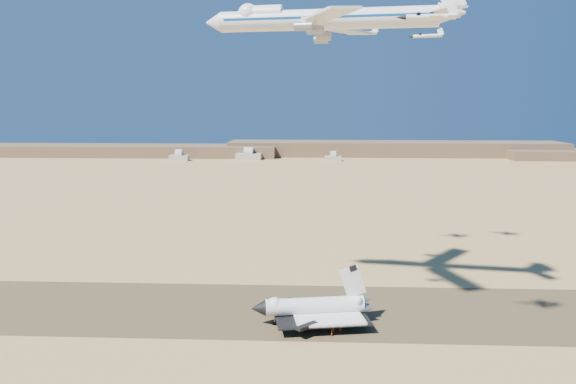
{
  "coord_description": "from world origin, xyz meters",
  "views": [
    {
      "loc": [
        18.37,
        -178.61,
        68.97
      ],
      "look_at": [
        9.52,
        8.0,
        38.65
      ],
      "focal_mm": 35.0,
      "sensor_mm": 36.0,
      "label": 1
    }
  ],
  "objects_px": {
    "carrier_747": "(319,19)",
    "chase_jet_e": "(427,36)",
    "chase_jet_d": "(361,33)",
    "shuttle": "(313,308)",
    "crew_c": "(333,330)",
    "crew_b": "(340,330)",
    "chase_jet_a": "(429,17)",
    "crew_a": "(332,333)"
  },
  "relations": [
    {
      "from": "crew_a",
      "to": "chase_jet_a",
      "type": "xyz_separation_m",
      "value": [
        22.04,
        -15.55,
        88.18
      ]
    },
    {
      "from": "crew_a",
      "to": "crew_b",
      "type": "xyz_separation_m",
      "value": [
        2.61,
        2.75,
        -0.02
      ]
    },
    {
      "from": "shuttle",
      "to": "chase_jet_a",
      "type": "height_order",
      "value": "chase_jet_a"
    },
    {
      "from": "carrier_747",
      "to": "crew_c",
      "type": "distance_m",
      "value": 96.72
    },
    {
      "from": "chase_jet_e",
      "to": "crew_b",
      "type": "bearing_deg",
      "value": -96.41
    },
    {
      "from": "shuttle",
      "to": "carrier_747",
      "type": "bearing_deg",
      "value": 77.13
    },
    {
      "from": "shuttle",
      "to": "crew_c",
      "type": "distance_m",
      "value": 10.3
    },
    {
      "from": "chase_jet_a",
      "to": "chase_jet_d",
      "type": "bearing_deg",
      "value": 101.08
    },
    {
      "from": "crew_c",
      "to": "carrier_747",
      "type": "bearing_deg",
      "value": -60.74
    },
    {
      "from": "shuttle",
      "to": "carrier_747",
      "type": "relative_size",
      "value": 0.46
    },
    {
      "from": "chase_jet_a",
      "to": "chase_jet_e",
      "type": "relative_size",
      "value": 1.01
    },
    {
      "from": "chase_jet_a",
      "to": "carrier_747",
      "type": "bearing_deg",
      "value": 128.28
    },
    {
      "from": "chase_jet_d",
      "to": "chase_jet_e",
      "type": "distance_m",
      "value": 28.81
    },
    {
      "from": "carrier_747",
      "to": "crew_a",
      "type": "bearing_deg",
      "value": -71.31
    },
    {
      "from": "crew_c",
      "to": "chase_jet_a",
      "type": "height_order",
      "value": "chase_jet_a"
    },
    {
      "from": "shuttle",
      "to": "chase_jet_a",
      "type": "bearing_deg",
      "value": -52.33
    },
    {
      "from": "carrier_747",
      "to": "crew_b",
      "type": "height_order",
      "value": "carrier_747"
    },
    {
      "from": "crew_a",
      "to": "chase_jet_d",
      "type": "relative_size",
      "value": 0.12
    },
    {
      "from": "crew_b",
      "to": "chase_jet_e",
      "type": "bearing_deg",
      "value": -60.19
    },
    {
      "from": "carrier_747",
      "to": "chase_jet_d",
      "type": "relative_size",
      "value": 5.4
    },
    {
      "from": "carrier_747",
      "to": "chase_jet_e",
      "type": "xyz_separation_m",
      "value": [
        45.67,
        60.49,
        1.48
      ]
    },
    {
      "from": "crew_a",
      "to": "chase_jet_d",
      "type": "distance_m",
      "value": 125.12
    },
    {
      "from": "shuttle",
      "to": "chase_jet_e",
      "type": "height_order",
      "value": "chase_jet_e"
    },
    {
      "from": "carrier_747",
      "to": "crew_c",
      "type": "bearing_deg",
      "value": -69.08
    },
    {
      "from": "shuttle",
      "to": "carrier_747",
      "type": "height_order",
      "value": "carrier_747"
    },
    {
      "from": "carrier_747",
      "to": "chase_jet_e",
      "type": "relative_size",
      "value": 5.58
    },
    {
      "from": "chase_jet_d",
      "to": "crew_c",
      "type": "bearing_deg",
      "value": -97.5
    },
    {
      "from": "carrier_747",
      "to": "chase_jet_d",
      "type": "height_order",
      "value": "carrier_747"
    },
    {
      "from": "crew_c",
      "to": "chase_jet_e",
      "type": "bearing_deg",
      "value": -98.64
    },
    {
      "from": "shuttle",
      "to": "chase_jet_a",
      "type": "relative_size",
      "value": 2.53
    },
    {
      "from": "crew_b",
      "to": "shuttle",
      "type": "bearing_deg",
      "value": 13.47
    },
    {
      "from": "chase_jet_a",
      "to": "chase_jet_d",
      "type": "height_order",
      "value": "chase_jet_d"
    },
    {
      "from": "shuttle",
      "to": "crew_b",
      "type": "distance_m",
      "value": 11.45
    },
    {
      "from": "crew_a",
      "to": "chase_jet_a",
      "type": "relative_size",
      "value": 0.13
    },
    {
      "from": "crew_a",
      "to": "carrier_747",
      "type": "bearing_deg",
      "value": 10.15
    },
    {
      "from": "chase_jet_d",
      "to": "shuttle",
      "type": "bearing_deg",
      "value": -103.12
    },
    {
      "from": "crew_a",
      "to": "chase_jet_e",
      "type": "height_order",
      "value": "chase_jet_e"
    },
    {
      "from": "crew_b",
      "to": "chase_jet_a",
      "type": "distance_m",
      "value": 92.15
    },
    {
      "from": "chase_jet_a",
      "to": "chase_jet_d",
      "type": "relative_size",
      "value": 0.98
    },
    {
      "from": "crew_c",
      "to": "chase_jet_e",
      "type": "relative_size",
      "value": 0.11
    },
    {
      "from": "chase_jet_a",
      "to": "chase_jet_d",
      "type": "distance_m",
      "value": 96.03
    },
    {
      "from": "crew_b",
      "to": "crew_c",
      "type": "relative_size",
      "value": 1.15
    }
  ]
}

